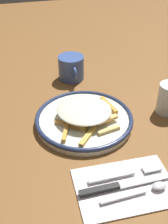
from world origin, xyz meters
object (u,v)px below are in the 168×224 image
Objects in this scene: plate at (84,119)px; spoon at (145,190)px; fries_heap at (86,111)px; coffee_mug at (71,68)px; knife at (117,186)px; napkin at (125,186)px; fork at (126,174)px.

plate reaches higher than spoon.
fries_heap is 0.26m from coffee_mug.
knife is 1.80× the size of coffee_mug.
knife is at bearing -90.09° from napkin.
spoon is at bearing 63.59° from knife.
fork is (0.22, 0.04, -0.00)m from plate.
fork reaches higher than napkin.
fries_heap reaches higher than fork.
fork is 0.84× the size of knife.
coffee_mug is at bearing 174.65° from plate.
spoon is 1.30× the size of coffee_mug.
fries_heap is (0.00, 0.00, 0.03)m from plate.
knife is at bearing -1.79° from coffee_mug.
napkin is at bearing 5.39° from fries_heap.
plate is at bearing -106.24° from fries_heap.
coffee_mug is (-0.51, 0.02, 0.03)m from knife.
knife is at bearing -116.41° from spoon.
fork is 1.51× the size of coffee_mug.
plate is at bearing -177.99° from knife.
knife is (0.24, 0.00, -0.03)m from fries_heap.
napkin is 0.02m from knife.
fries_heap is at bearing -170.74° from fork.
fries_heap is 1.02× the size of napkin.
coffee_mug is (-0.53, -0.04, 0.03)m from spoon.
fries_heap is 0.25m from napkin.
plate reaches higher than fork.
knife is at bearing 0.97° from fries_heap.
spoon is at bearing 4.06° from coffee_mug.
spoon is (0.03, 0.03, 0.01)m from napkin.
spoon is (0.03, 0.05, 0.00)m from knife.
plate is 1.32× the size of knife.
fries_heap reaches higher than napkin.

